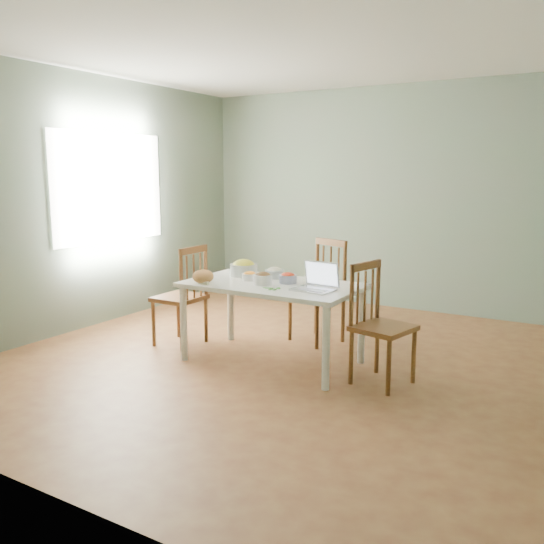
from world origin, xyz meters
The scene contains 21 objects.
floor centered at (0.00, 0.00, 0.00)m, with size 5.00×5.00×0.00m, color brown.
ceiling centered at (0.00, 0.00, 2.70)m, with size 5.00×5.00×0.00m, color white.
wall_back centered at (0.00, 2.50, 1.35)m, with size 5.00×0.00×2.70m, color slate.
wall_front centered at (0.00, -2.50, 1.35)m, with size 5.00×0.00×2.70m, color slate.
wall_left centered at (-2.50, 0.00, 1.35)m, with size 0.00×5.00×2.70m, color slate.
window_left centered at (-2.48, 0.30, 1.50)m, with size 0.04×1.60×1.20m, color white.
dining_table centered at (-0.17, -0.07, 0.36)m, with size 1.52×0.85×0.71m, color white, non-canonical shape.
chair_far centered at (-0.11, 0.69, 0.51)m, with size 0.45×0.43×1.01m, color #34220C, non-canonical shape.
chair_left centered at (-1.22, -0.08, 0.49)m, with size 0.43×0.41×0.98m, color #34220C, non-canonical shape.
chair_right centered at (0.86, -0.09, 0.48)m, with size 0.43×0.41×0.97m, color #34220C, non-canonical shape.
bread_boule centered at (-0.69, -0.38, 0.77)m, with size 0.19×0.19×0.12m, color #B87539.
butter_stick centered at (-0.66, -0.41, 0.73)m, with size 0.10×0.03×0.03m, color #F7F2C8.
bowl_squash centered at (-0.59, 0.11, 0.79)m, with size 0.26×0.26×0.15m, color gold, non-canonical shape.
bowl_carrot centered at (-0.42, -0.05, 0.75)m, with size 0.14×0.14×0.08m, color orange, non-canonical shape.
bowl_onion centered at (-0.29, 0.17, 0.76)m, with size 0.18×0.18×0.10m, color beige, non-canonical shape.
bowl_mushroom centered at (-0.21, -0.16, 0.77)m, with size 0.16×0.16×0.11m, color #3B2411, non-canonical shape.
bowl_redpep centered at (-0.06, 0.01, 0.76)m, with size 0.15×0.15×0.09m, color red, non-canonical shape.
bowl_broccoli centered at (0.14, 0.09, 0.76)m, with size 0.15×0.15×0.10m, color #1D4D19, non-canonical shape.
flatbread centered at (0.14, 0.24, 0.72)m, with size 0.21×0.21×0.02m, color beige.
basil_bunch centered at (-0.06, -0.28, 0.72)m, with size 0.18×0.18×0.02m, color #3B7B27, non-canonical shape.
laptop centered at (0.27, -0.17, 0.83)m, with size 0.33×0.27×0.23m, color silver, non-canonical shape.
Camera 1 is at (2.30, -4.25, 1.67)m, focal length 37.45 mm.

